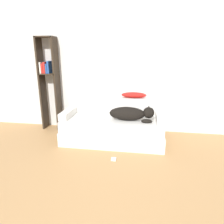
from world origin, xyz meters
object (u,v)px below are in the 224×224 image
dog (131,114)px  bookshelf (49,79)px  throw_pillow (134,95)px  power_adapter (114,159)px  couch (113,130)px  laptop (96,119)px

dog → bookshelf: bookshelf is taller
throw_pillow → power_adapter: bearing=-102.8°
couch → laptop: bearing=-163.6°
dog → couch: bearing=171.1°
laptop → bookshelf: 1.40m
bookshelf → power_adapter: 2.21m
dog → throw_pillow: bearing=87.4°
laptop → throw_pillow: 0.87m
laptop → bookshelf: size_ratio=0.19×
throw_pillow → power_adapter: throw_pillow is taller
couch → power_adapter: size_ratio=24.74×
couch → laptop: 0.39m
couch → bookshelf: (-1.42, 0.50, 0.84)m
laptop → throw_pillow: throw_pillow is taller
laptop → bookshelf: (-1.12, 0.59, 0.60)m
dog → power_adapter: 0.87m
power_adapter → throw_pillow: bearing=77.2°
dog → power_adapter: dog is taller
dog → power_adapter: bearing=-108.9°
couch → throw_pillow: 0.78m
couch → power_adapter: (0.12, -0.68, -0.21)m
bookshelf → throw_pillow: bearing=-4.8°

